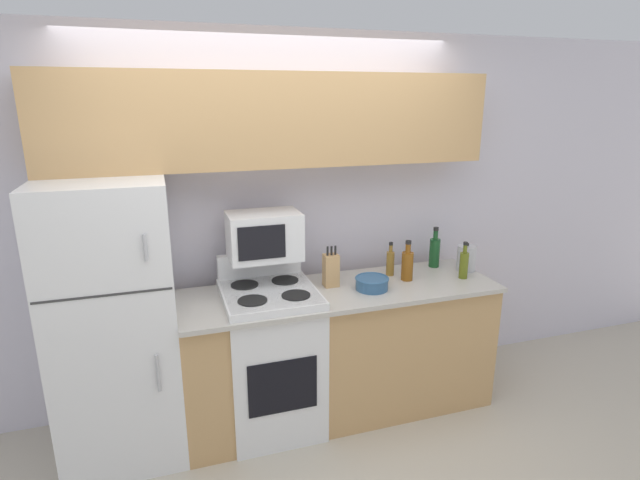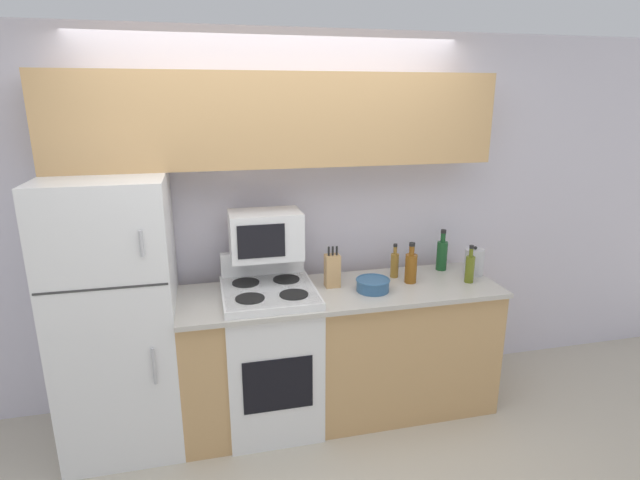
{
  "view_description": "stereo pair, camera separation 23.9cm",
  "coord_description": "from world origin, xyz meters",
  "px_view_note": "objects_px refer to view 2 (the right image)",
  "views": [
    {
      "loc": [
        -0.73,
        -2.57,
        2.12
      ],
      "look_at": [
        0.19,
        0.28,
        1.26
      ],
      "focal_mm": 28.0,
      "sensor_mm": 36.0,
      "label": 1
    },
    {
      "loc": [
        -0.5,
        -2.63,
        2.12
      ],
      "look_at": [
        0.19,
        0.28,
        1.26
      ],
      "focal_mm": 28.0,
      "sensor_mm": 36.0,
      "label": 2
    }
  ],
  "objects_px": {
    "bottle_wine_green": "(442,254)",
    "refrigerator": "(119,315)",
    "kettle": "(474,262)",
    "bottle_olive_oil": "(470,268)",
    "bowl": "(373,284)",
    "microwave": "(265,235)",
    "bottle_vinegar": "(395,264)",
    "knife_block": "(332,270)",
    "stove": "(271,355)",
    "bottle_whiskey": "(411,267)"
  },
  "relations": [
    {
      "from": "stove",
      "to": "bottle_olive_oil",
      "type": "xyz_separation_m",
      "value": [
        1.35,
        -0.08,
        0.52
      ]
    },
    {
      "from": "bottle_wine_green",
      "to": "bottle_whiskey",
      "type": "relative_size",
      "value": 1.07
    },
    {
      "from": "microwave",
      "to": "bowl",
      "type": "bearing_deg",
      "value": -18.77
    },
    {
      "from": "microwave",
      "to": "bowl",
      "type": "distance_m",
      "value": 0.76
    },
    {
      "from": "stove",
      "to": "bottle_whiskey",
      "type": "bearing_deg",
      "value": 0.73
    },
    {
      "from": "stove",
      "to": "knife_block",
      "type": "bearing_deg",
      "value": 8.54
    },
    {
      "from": "bottle_wine_green",
      "to": "bottle_whiskey",
      "type": "height_order",
      "value": "bottle_wine_green"
    },
    {
      "from": "knife_block",
      "to": "bowl",
      "type": "relative_size",
      "value": 1.25
    },
    {
      "from": "bottle_olive_oil",
      "to": "bowl",
      "type": "bearing_deg",
      "value": 179.92
    },
    {
      "from": "bottle_vinegar",
      "to": "bottle_whiskey",
      "type": "xyz_separation_m",
      "value": [
        0.07,
        -0.12,
        0.02
      ]
    },
    {
      "from": "kettle",
      "to": "bottle_olive_oil",
      "type": "bearing_deg",
      "value": -129.55
    },
    {
      "from": "refrigerator",
      "to": "bottle_whiskey",
      "type": "height_order",
      "value": "refrigerator"
    },
    {
      "from": "bowl",
      "to": "bottle_vinegar",
      "type": "bearing_deg",
      "value": 42.4
    },
    {
      "from": "bowl",
      "to": "stove",
      "type": "bearing_deg",
      "value": 173.54
    },
    {
      "from": "bottle_wine_green",
      "to": "bottle_vinegar",
      "type": "relative_size",
      "value": 1.25
    },
    {
      "from": "bottle_olive_oil",
      "to": "bottle_whiskey",
      "type": "bearing_deg",
      "value": 167.14
    },
    {
      "from": "refrigerator",
      "to": "bottle_vinegar",
      "type": "xyz_separation_m",
      "value": [
        1.81,
        0.08,
        0.16
      ]
    },
    {
      "from": "bottle_whiskey",
      "to": "bottle_vinegar",
      "type": "bearing_deg",
      "value": 118.58
    },
    {
      "from": "knife_block",
      "to": "kettle",
      "type": "xyz_separation_m",
      "value": [
        1.03,
        -0.01,
        -0.02
      ]
    },
    {
      "from": "stove",
      "to": "kettle",
      "type": "bearing_deg",
      "value": 2.23
    },
    {
      "from": "refrigerator",
      "to": "stove",
      "type": "distance_m",
      "value": 0.98
    },
    {
      "from": "stove",
      "to": "bowl",
      "type": "bearing_deg",
      "value": -6.46
    },
    {
      "from": "bottle_olive_oil",
      "to": "bottle_vinegar",
      "type": "relative_size",
      "value": 1.08
    },
    {
      "from": "microwave",
      "to": "bottle_whiskey",
      "type": "distance_m",
      "value": 1.0
    },
    {
      "from": "bowl",
      "to": "bottle_whiskey",
      "type": "bearing_deg",
      "value": 16.34
    },
    {
      "from": "knife_block",
      "to": "bottle_wine_green",
      "type": "distance_m",
      "value": 0.87
    },
    {
      "from": "bowl",
      "to": "microwave",
      "type": "bearing_deg",
      "value": 161.23
    },
    {
      "from": "stove",
      "to": "bottle_wine_green",
      "type": "bearing_deg",
      "value": 8.93
    },
    {
      "from": "knife_block",
      "to": "kettle",
      "type": "distance_m",
      "value": 1.03
    },
    {
      "from": "bowl",
      "to": "knife_block",
      "type": "bearing_deg",
      "value": 149.11
    },
    {
      "from": "microwave",
      "to": "bowl",
      "type": "xyz_separation_m",
      "value": [
        0.66,
        -0.22,
        -0.32
      ]
    },
    {
      "from": "bottle_vinegar",
      "to": "kettle",
      "type": "height_order",
      "value": "bottle_vinegar"
    },
    {
      "from": "bowl",
      "to": "bottle_olive_oil",
      "type": "distance_m",
      "value": 0.69
    },
    {
      "from": "bottle_wine_green",
      "to": "refrigerator",
      "type": "bearing_deg",
      "value": -176.32
    },
    {
      "from": "stove",
      "to": "bottle_wine_green",
      "type": "height_order",
      "value": "bottle_wine_green"
    },
    {
      "from": "bottle_wine_green",
      "to": "microwave",
      "type": "bearing_deg",
      "value": -177.58
    },
    {
      "from": "microwave",
      "to": "knife_block",
      "type": "bearing_deg",
      "value": -11.13
    },
    {
      "from": "bottle_vinegar",
      "to": "bottle_whiskey",
      "type": "distance_m",
      "value": 0.14
    },
    {
      "from": "bottle_vinegar",
      "to": "kettle",
      "type": "relative_size",
      "value": 1.15
    },
    {
      "from": "bottle_whiskey",
      "to": "refrigerator",
      "type": "bearing_deg",
      "value": 178.52
    },
    {
      "from": "bottle_wine_green",
      "to": "bowl",
      "type": "bearing_deg",
      "value": -155.93
    },
    {
      "from": "knife_block",
      "to": "bottle_whiskey",
      "type": "relative_size",
      "value": 0.99
    },
    {
      "from": "bottle_vinegar",
      "to": "kettle",
      "type": "distance_m",
      "value": 0.57
    },
    {
      "from": "microwave",
      "to": "bottle_vinegar",
      "type": "height_order",
      "value": "microwave"
    },
    {
      "from": "bottle_wine_green",
      "to": "bottle_whiskey",
      "type": "bearing_deg",
      "value": -149.49
    },
    {
      "from": "bottle_wine_green",
      "to": "kettle",
      "type": "bearing_deg",
      "value": -39.45
    },
    {
      "from": "stove",
      "to": "bottle_whiskey",
      "type": "xyz_separation_m",
      "value": [
        0.97,
        0.01,
        0.53
      ]
    },
    {
      "from": "refrigerator",
      "to": "bowl",
      "type": "xyz_separation_m",
      "value": [
        1.58,
        -0.14,
        0.11
      ]
    },
    {
      "from": "knife_block",
      "to": "bottle_vinegar",
      "type": "relative_size",
      "value": 1.16
    },
    {
      "from": "stove",
      "to": "knife_block",
      "type": "distance_m",
      "value": 0.69
    }
  ]
}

